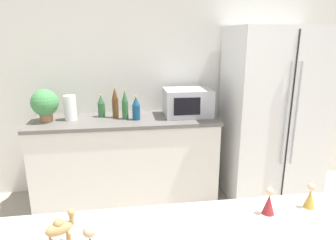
{
  "coord_description": "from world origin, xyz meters",
  "views": [
    {
      "loc": [
        -0.31,
        -0.57,
        1.7
      ],
      "look_at": [
        -0.03,
        1.41,
        1.14
      ],
      "focal_mm": 32.0,
      "sensor_mm": 36.0,
      "label": 1
    }
  ],
  "objects_px": {
    "refrigerator": "(272,114)",
    "paper_towel_roll": "(70,108)",
    "back_bottle_1": "(101,106)",
    "potted_plant": "(45,104)",
    "microwave": "(188,102)",
    "wise_man_figurine_blue": "(310,197)",
    "back_bottle_0": "(115,103)",
    "camel_figurine": "(60,227)",
    "back_bottle_3": "(125,105)",
    "wise_man_figurine_purple": "(269,203)",
    "back_bottle_2": "(136,109)"
  },
  "relations": [
    {
      "from": "refrigerator",
      "to": "potted_plant",
      "type": "height_order",
      "value": "refrigerator"
    },
    {
      "from": "wise_man_figurine_purple",
      "to": "wise_man_figurine_blue",
      "type": "bearing_deg",
      "value": 5.47
    },
    {
      "from": "back_bottle_0",
      "to": "camel_figurine",
      "type": "xyz_separation_m",
      "value": [
        -0.15,
        -2.0,
        -0.03
      ]
    },
    {
      "from": "refrigerator",
      "to": "wise_man_figurine_blue",
      "type": "relative_size",
      "value": 14.98
    },
    {
      "from": "back_bottle_3",
      "to": "camel_figurine",
      "type": "bearing_deg",
      "value": -97.33
    },
    {
      "from": "back_bottle_2",
      "to": "potted_plant",
      "type": "bearing_deg",
      "value": 176.25
    },
    {
      "from": "back_bottle_3",
      "to": "camel_figurine",
      "type": "distance_m",
      "value": 1.95
    },
    {
      "from": "microwave",
      "to": "wise_man_figurine_purple",
      "type": "bearing_deg",
      "value": -90.87
    },
    {
      "from": "back_bottle_3",
      "to": "back_bottle_0",
      "type": "bearing_deg",
      "value": 145.09
    },
    {
      "from": "paper_towel_roll",
      "to": "camel_figurine",
      "type": "xyz_separation_m",
      "value": [
        0.29,
        -1.97,
        -0.0
      ]
    },
    {
      "from": "back_bottle_3",
      "to": "camel_figurine",
      "type": "height_order",
      "value": "back_bottle_3"
    },
    {
      "from": "paper_towel_roll",
      "to": "microwave",
      "type": "height_order",
      "value": "microwave"
    },
    {
      "from": "wise_man_figurine_blue",
      "to": "back_bottle_1",
      "type": "bearing_deg",
      "value": 118.82
    },
    {
      "from": "back_bottle_0",
      "to": "paper_towel_roll",
      "type": "bearing_deg",
      "value": -176.49
    },
    {
      "from": "paper_towel_roll",
      "to": "back_bottle_0",
      "type": "height_order",
      "value": "back_bottle_0"
    },
    {
      "from": "back_bottle_3",
      "to": "wise_man_figurine_purple",
      "type": "distance_m",
      "value": 1.94
    },
    {
      "from": "potted_plant",
      "to": "paper_towel_roll",
      "type": "height_order",
      "value": "potted_plant"
    },
    {
      "from": "refrigerator",
      "to": "back_bottle_2",
      "type": "bearing_deg",
      "value": 179.86
    },
    {
      "from": "back_bottle_0",
      "to": "back_bottle_1",
      "type": "relative_size",
      "value": 1.37
    },
    {
      "from": "paper_towel_roll",
      "to": "back_bottle_3",
      "type": "distance_m",
      "value": 0.54
    },
    {
      "from": "back_bottle_1",
      "to": "camel_figurine",
      "type": "relative_size",
      "value": 1.64
    },
    {
      "from": "back_bottle_3",
      "to": "wise_man_figurine_blue",
      "type": "relative_size",
      "value": 2.43
    },
    {
      "from": "wise_man_figurine_blue",
      "to": "wise_man_figurine_purple",
      "type": "distance_m",
      "value": 0.21
    },
    {
      "from": "back_bottle_2",
      "to": "wise_man_figurine_purple",
      "type": "relative_size",
      "value": 1.89
    },
    {
      "from": "back_bottle_0",
      "to": "back_bottle_2",
      "type": "distance_m",
      "value": 0.24
    },
    {
      "from": "refrigerator",
      "to": "camel_figurine",
      "type": "distance_m",
      "value": 2.61
    },
    {
      "from": "camel_figurine",
      "to": "wise_man_figurine_purple",
      "type": "height_order",
      "value": "camel_figurine"
    },
    {
      "from": "back_bottle_1",
      "to": "wise_man_figurine_blue",
      "type": "distance_m",
      "value": 2.22
    },
    {
      "from": "back_bottle_3",
      "to": "wise_man_figurine_blue",
      "type": "xyz_separation_m",
      "value": [
        0.83,
        -1.82,
        -0.05
      ]
    },
    {
      "from": "refrigerator",
      "to": "paper_towel_roll",
      "type": "distance_m",
      "value": 2.08
    },
    {
      "from": "microwave",
      "to": "back_bottle_1",
      "type": "bearing_deg",
      "value": 175.2
    },
    {
      "from": "back_bottle_3",
      "to": "wise_man_figurine_purple",
      "type": "relative_size",
      "value": 2.3
    },
    {
      "from": "paper_towel_roll",
      "to": "wise_man_figurine_purple",
      "type": "relative_size",
      "value": 1.94
    },
    {
      "from": "back_bottle_2",
      "to": "refrigerator",
      "type": "bearing_deg",
      "value": -0.14
    },
    {
      "from": "paper_towel_roll",
      "to": "camel_figurine",
      "type": "relative_size",
      "value": 1.73
    },
    {
      "from": "potted_plant",
      "to": "microwave",
      "type": "distance_m",
      "value": 1.41
    },
    {
      "from": "wise_man_figurine_blue",
      "to": "back_bottle_0",
      "type": "bearing_deg",
      "value": 116.1
    },
    {
      "from": "back_bottle_2",
      "to": "wise_man_figurine_blue",
      "type": "bearing_deg",
      "value": -67.97
    },
    {
      "from": "back_bottle_1",
      "to": "wise_man_figurine_purple",
      "type": "relative_size",
      "value": 1.84
    },
    {
      "from": "back_bottle_3",
      "to": "camel_figurine",
      "type": "relative_size",
      "value": 2.05
    },
    {
      "from": "refrigerator",
      "to": "microwave",
      "type": "xyz_separation_m",
      "value": [
        -0.9,
        0.09,
        0.14
      ]
    },
    {
      "from": "refrigerator",
      "to": "back_bottle_2",
      "type": "distance_m",
      "value": 1.44
    },
    {
      "from": "back_bottle_3",
      "to": "potted_plant",
      "type": "bearing_deg",
      "value": 178.78
    },
    {
      "from": "microwave",
      "to": "wise_man_figurine_blue",
      "type": "bearing_deg",
      "value": -84.45
    },
    {
      "from": "microwave",
      "to": "camel_figurine",
      "type": "height_order",
      "value": "microwave"
    },
    {
      "from": "wise_man_figurine_purple",
      "to": "paper_towel_roll",
      "type": "bearing_deg",
      "value": 121.51
    },
    {
      "from": "refrigerator",
      "to": "back_bottle_1",
      "type": "bearing_deg",
      "value": 174.67
    },
    {
      "from": "refrigerator",
      "to": "wise_man_figurine_purple",
      "type": "height_order",
      "value": "refrigerator"
    },
    {
      "from": "back_bottle_2",
      "to": "wise_man_figurine_purple",
      "type": "distance_m",
      "value": 1.87
    },
    {
      "from": "back_bottle_1",
      "to": "wise_man_figurine_purple",
      "type": "xyz_separation_m",
      "value": [
        0.86,
        -1.96,
        -0.02
      ]
    }
  ]
}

